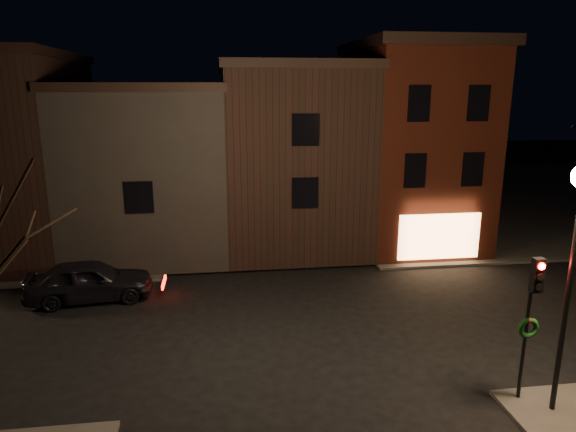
# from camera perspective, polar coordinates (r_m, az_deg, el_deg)

# --- Properties ---
(ground) EXTENTS (120.00, 120.00, 0.00)m
(ground) POSITION_cam_1_polar(r_m,az_deg,el_deg) (18.91, 0.03, -12.01)
(ground) COLOR black
(ground) RESTS_ON ground
(sidewalk_far_right) EXTENTS (30.00, 30.00, 0.12)m
(sidewalk_far_right) POSITION_cam_1_polar(r_m,az_deg,el_deg) (43.82, 23.06, 2.13)
(sidewalk_far_right) COLOR #2D2B28
(sidewalk_far_right) RESTS_ON ground
(corner_building) EXTENTS (6.50, 8.50, 10.50)m
(corner_building) POSITION_cam_1_polar(r_m,az_deg,el_deg) (28.38, 13.72, 7.82)
(corner_building) COLOR #40140B
(corner_building) RESTS_ON ground
(row_building_a) EXTENTS (7.30, 10.30, 9.40)m
(row_building_a) POSITION_cam_1_polar(r_m,az_deg,el_deg) (27.80, 0.19, 6.91)
(row_building_a) COLOR black
(row_building_a) RESTS_ON ground
(row_building_b) EXTENTS (7.80, 10.30, 8.40)m
(row_building_b) POSITION_cam_1_polar(r_m,az_deg,el_deg) (27.83, -14.84, 5.41)
(row_building_b) COLOR black
(row_building_b) RESTS_ON ground
(row_building_c) EXTENTS (7.30, 10.30, 9.90)m
(row_building_c) POSITION_cam_1_polar(r_m,az_deg,el_deg) (29.53, -29.10, 6.06)
(row_building_c) COLOR black
(row_building_c) RESTS_ON ground
(traffic_signal) EXTENTS (0.58, 0.38, 4.05)m
(traffic_signal) POSITION_cam_1_polar(r_m,az_deg,el_deg) (14.85, 25.43, -9.15)
(traffic_signal) COLOR black
(traffic_signal) RESTS_ON sidewalk_near_right
(parked_car_a) EXTENTS (5.03, 2.45, 1.65)m
(parked_car_a) POSITION_cam_1_polar(r_m,az_deg,el_deg) (22.11, -21.18, -6.70)
(parked_car_a) COLOR black
(parked_car_a) RESTS_ON ground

